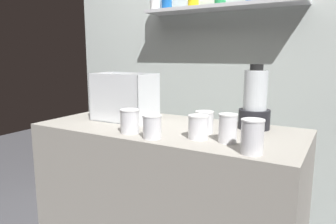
{
  "coord_description": "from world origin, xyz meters",
  "views": [
    {
      "loc": [
        0.81,
        -1.42,
        1.27
      ],
      "look_at": [
        0.0,
        0.0,
        0.98
      ],
      "focal_mm": 33.43,
      "sensor_mm": 36.0,
      "label": 1
    }
  ],
  "objects_px": {
    "juice_cup_carrot_middle": "(204,123)",
    "juice_cup_carrot_rightmost": "(252,138)",
    "juice_cup_pomegranate_left": "(152,128)",
    "juice_cup_orange_right": "(198,129)",
    "juice_cup_carrot_far_right": "(228,129)",
    "blender_pitcher": "(255,103)",
    "carrot_display_bin": "(124,105)",
    "juice_cup_pomegranate_far_left": "(130,123)"
  },
  "relations": [
    {
      "from": "juice_cup_pomegranate_far_left",
      "to": "carrot_display_bin",
      "type": "bearing_deg",
      "value": 132.68
    },
    {
      "from": "juice_cup_pomegranate_far_left",
      "to": "juice_cup_carrot_far_right",
      "type": "distance_m",
      "value": 0.48
    },
    {
      "from": "juice_cup_pomegranate_left",
      "to": "juice_cup_carrot_middle",
      "type": "distance_m",
      "value": 0.27
    },
    {
      "from": "juice_cup_pomegranate_left",
      "to": "juice_cup_pomegranate_far_left",
      "type": "bearing_deg",
      "value": 167.39
    },
    {
      "from": "juice_cup_orange_right",
      "to": "juice_cup_carrot_far_right",
      "type": "relative_size",
      "value": 0.87
    },
    {
      "from": "blender_pitcher",
      "to": "juice_cup_carrot_rightmost",
      "type": "distance_m",
      "value": 0.45
    },
    {
      "from": "blender_pitcher",
      "to": "juice_cup_orange_right",
      "type": "relative_size",
      "value": 3.04
    },
    {
      "from": "blender_pitcher",
      "to": "juice_cup_pomegranate_left",
      "type": "bearing_deg",
      "value": -129.21
    },
    {
      "from": "juice_cup_carrot_rightmost",
      "to": "juice_cup_carrot_far_right",
      "type": "bearing_deg",
      "value": 141.04
    },
    {
      "from": "juice_cup_pomegranate_far_left",
      "to": "juice_cup_orange_right",
      "type": "height_order",
      "value": "juice_cup_pomegranate_far_left"
    },
    {
      "from": "carrot_display_bin",
      "to": "juice_cup_carrot_middle",
      "type": "relative_size",
      "value": 3.27
    },
    {
      "from": "carrot_display_bin",
      "to": "juice_cup_pomegranate_far_left",
      "type": "bearing_deg",
      "value": -47.32
    },
    {
      "from": "carrot_display_bin",
      "to": "juice_cup_carrot_far_right",
      "type": "xyz_separation_m",
      "value": [
        0.69,
        -0.16,
        -0.03
      ]
    },
    {
      "from": "juice_cup_pomegranate_far_left",
      "to": "juice_cup_pomegranate_left",
      "type": "xyz_separation_m",
      "value": [
        0.15,
        -0.03,
        -0.0
      ]
    },
    {
      "from": "blender_pitcher",
      "to": "juice_cup_pomegranate_left",
      "type": "xyz_separation_m",
      "value": [
        -0.35,
        -0.43,
        -0.09
      ]
    },
    {
      "from": "blender_pitcher",
      "to": "juice_cup_orange_right",
      "type": "height_order",
      "value": "blender_pitcher"
    },
    {
      "from": "blender_pitcher",
      "to": "juice_cup_pomegranate_left",
      "type": "relative_size",
      "value": 3.07
    },
    {
      "from": "carrot_display_bin",
      "to": "juice_cup_pomegranate_far_left",
      "type": "height_order",
      "value": "carrot_display_bin"
    },
    {
      "from": "juice_cup_orange_right",
      "to": "juice_cup_pomegranate_left",
      "type": "bearing_deg",
      "value": -151.84
    },
    {
      "from": "juice_cup_pomegranate_left",
      "to": "juice_cup_carrot_rightmost",
      "type": "xyz_separation_m",
      "value": [
        0.46,
        -0.0,
        0.02
      ]
    },
    {
      "from": "juice_cup_orange_right",
      "to": "juice_cup_carrot_rightmost",
      "type": "height_order",
      "value": "juice_cup_carrot_rightmost"
    },
    {
      "from": "juice_cup_carrot_middle",
      "to": "juice_cup_carrot_rightmost",
      "type": "distance_m",
      "value": 0.37
    },
    {
      "from": "carrot_display_bin",
      "to": "juice_cup_carrot_far_right",
      "type": "height_order",
      "value": "carrot_display_bin"
    },
    {
      "from": "carrot_display_bin",
      "to": "juice_cup_pomegranate_far_left",
      "type": "xyz_separation_m",
      "value": [
        0.22,
        -0.24,
        -0.04
      ]
    },
    {
      "from": "blender_pitcher",
      "to": "juice_cup_carrot_middle",
      "type": "xyz_separation_m",
      "value": [
        -0.19,
        -0.21,
        -0.09
      ]
    },
    {
      "from": "carrot_display_bin",
      "to": "blender_pitcher",
      "type": "xyz_separation_m",
      "value": [
        0.72,
        0.16,
        0.04
      ]
    },
    {
      "from": "juice_cup_carrot_middle",
      "to": "juice_cup_pomegranate_left",
      "type": "bearing_deg",
      "value": -127.03
    },
    {
      "from": "juice_cup_pomegranate_far_left",
      "to": "juice_cup_carrot_middle",
      "type": "xyz_separation_m",
      "value": [
        0.32,
        0.18,
        -0.0
      ]
    },
    {
      "from": "juice_cup_pomegranate_far_left",
      "to": "juice_cup_carrot_rightmost",
      "type": "xyz_separation_m",
      "value": [
        0.61,
        -0.04,
        0.01
      ]
    },
    {
      "from": "carrot_display_bin",
      "to": "juice_cup_carrot_far_right",
      "type": "bearing_deg",
      "value": -13.29
    },
    {
      "from": "carrot_display_bin",
      "to": "juice_cup_carrot_middle",
      "type": "bearing_deg",
      "value": -5.8
    },
    {
      "from": "carrot_display_bin",
      "to": "juice_cup_pomegranate_left",
      "type": "bearing_deg",
      "value": -36.22
    },
    {
      "from": "juice_cup_carrot_far_right",
      "to": "juice_cup_orange_right",
      "type": "bearing_deg",
      "value": -176.14
    },
    {
      "from": "juice_cup_pomegranate_left",
      "to": "juice_cup_carrot_middle",
      "type": "height_order",
      "value": "same"
    },
    {
      "from": "juice_cup_pomegranate_far_left",
      "to": "juice_cup_carrot_rightmost",
      "type": "bearing_deg",
      "value": -3.3
    },
    {
      "from": "juice_cup_pomegranate_left",
      "to": "juice_cup_carrot_rightmost",
      "type": "height_order",
      "value": "juice_cup_carrot_rightmost"
    },
    {
      "from": "juice_cup_pomegranate_left",
      "to": "juice_cup_carrot_far_right",
      "type": "bearing_deg",
      "value": 18.59
    },
    {
      "from": "juice_cup_carrot_middle",
      "to": "juice_cup_carrot_rightmost",
      "type": "relative_size",
      "value": 0.79
    },
    {
      "from": "juice_cup_carrot_rightmost",
      "to": "juice_cup_orange_right",
      "type": "bearing_deg",
      "value": 159.79
    },
    {
      "from": "juice_cup_pomegranate_far_left",
      "to": "juice_cup_carrot_far_right",
      "type": "xyz_separation_m",
      "value": [
        0.47,
        0.07,
        0.01
      ]
    },
    {
      "from": "juice_cup_pomegranate_left",
      "to": "juice_cup_carrot_far_right",
      "type": "relative_size",
      "value": 0.86
    },
    {
      "from": "blender_pitcher",
      "to": "juice_cup_carrot_far_right",
      "type": "relative_size",
      "value": 2.63
    }
  ]
}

